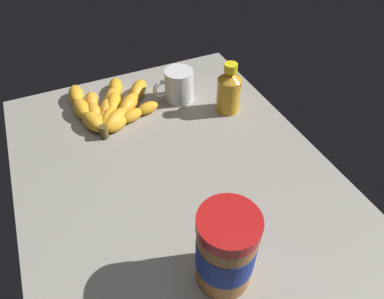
% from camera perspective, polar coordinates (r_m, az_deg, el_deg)
% --- Properties ---
extents(ground_plane, '(0.89, 0.64, 0.04)m').
position_cam_1_polar(ground_plane, '(0.74, -1.86, -6.17)').
color(ground_plane, gray).
extents(banana_bunch, '(0.22, 0.22, 0.04)m').
position_cam_1_polar(banana_bunch, '(0.90, -13.48, 6.75)').
color(banana_bunch, gold).
rests_on(banana_bunch, ground_plane).
extents(peanut_butter_jar, '(0.09, 0.09, 0.16)m').
position_cam_1_polar(peanut_butter_jar, '(0.54, 5.54, -16.03)').
color(peanut_butter_jar, '#9E602D').
rests_on(peanut_butter_jar, ground_plane).
extents(honey_bottle, '(0.06, 0.06, 0.13)m').
position_cam_1_polar(honey_bottle, '(0.87, 6.04, 9.60)').
color(honey_bottle, orange).
rests_on(honey_bottle, ground_plane).
extents(coffee_mug, '(0.07, 0.11, 0.08)m').
position_cam_1_polar(coffee_mug, '(0.91, -2.25, 10.42)').
color(coffee_mug, silver).
rests_on(coffee_mug, ground_plane).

